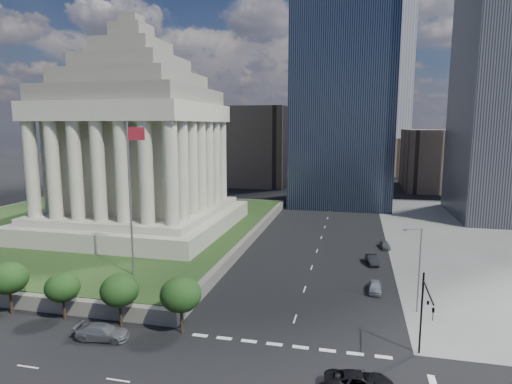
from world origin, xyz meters
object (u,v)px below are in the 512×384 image
(flagpole, at_px, (131,191))
(parked_sedan_far, at_px, (385,245))
(suv_grey, at_px, (103,332))
(parked_sedan_mid, at_px, (372,260))
(war_memorial, at_px, (136,125))
(street_lamp_north, at_px, (418,265))
(traffic_signal_ne, at_px, (425,309))
(pickup_truck, at_px, (359,382))
(parked_sedan_near, at_px, (375,287))

(flagpole, height_order, parked_sedan_far, flagpole)
(parked_sedan_far, bearing_deg, suv_grey, -133.48)
(parked_sedan_mid, bearing_deg, war_memorial, 162.89)
(flagpole, distance_m, street_lamp_north, 35.95)
(parked_sedan_mid, bearing_deg, traffic_signal_ne, -91.68)
(flagpole, xyz_separation_m, parked_sedan_far, (33.33, 27.22, -12.48))
(pickup_truck, xyz_separation_m, parked_sedan_mid, (2.06, 33.58, -0.08))
(war_memorial, xyz_separation_m, street_lamp_north, (47.33, -23.00, -15.74))
(parked_sedan_far, bearing_deg, parked_sedan_mid, -111.70)
(traffic_signal_ne, xyz_separation_m, parked_sedan_mid, (-3.50, 28.02, -4.55))
(parked_sedan_far, bearing_deg, street_lamp_north, -92.97)
(suv_grey, bearing_deg, flagpole, 8.37)
(street_lamp_north, bearing_deg, parked_sedan_mid, 104.51)
(traffic_signal_ne, bearing_deg, pickup_truck, -135.02)
(war_memorial, xyz_separation_m, parked_sedan_mid, (43.00, -6.28, -20.70))
(street_lamp_north, bearing_deg, suv_grey, -156.12)
(pickup_truck, relative_size, parked_sedan_mid, 1.33)
(parked_sedan_far, bearing_deg, flagpole, -147.72)
(parked_sedan_near, relative_size, parked_sedan_mid, 0.95)
(war_memorial, relative_size, parked_sedan_near, 9.56)
(pickup_truck, bearing_deg, parked_sedan_near, -12.62)
(parked_sedan_far, bearing_deg, parked_sedan_near, -103.73)
(street_lamp_north, height_order, parked_sedan_mid, street_lamp_north)
(street_lamp_north, xyz_separation_m, suv_grey, (-31.62, -14.00, -4.88))
(war_memorial, relative_size, street_lamp_north, 3.90)
(war_memorial, xyz_separation_m, parked_sedan_near, (43.00, -17.84, -20.70))
(parked_sedan_near, relative_size, parked_sedan_far, 1.10)
(pickup_truck, bearing_deg, suv_grey, 76.26)
(flagpole, xyz_separation_m, parked_sedan_near, (30.83, 6.16, -12.42))
(street_lamp_north, distance_m, parked_sedan_far, 26.76)
(war_memorial, height_order, flagpole, war_memorial)
(flagpole, bearing_deg, parked_sedan_far, 39.24)
(traffic_signal_ne, bearing_deg, flagpole, 163.29)
(traffic_signal_ne, xyz_separation_m, suv_grey, (-30.79, -2.70, -4.46))
(war_memorial, bearing_deg, suv_grey, -66.99)
(flagpole, xyz_separation_m, pickup_truck, (28.77, -15.86, -12.33))
(parked_sedan_near, bearing_deg, traffic_signal_ne, -76.61)
(flagpole, relative_size, suv_grey, 3.70)
(street_lamp_north, xyz_separation_m, parked_sedan_mid, (-4.33, 16.72, -4.96))
(parked_sedan_near, bearing_deg, parked_sedan_far, 84.63)
(traffic_signal_ne, relative_size, pickup_truck, 1.41)
(flagpole, height_order, suv_grey, flagpole)
(suv_grey, bearing_deg, traffic_signal_ne, -91.86)
(street_lamp_north, bearing_deg, war_memorial, 154.08)
(suv_grey, relative_size, parked_sedan_near, 1.33)
(parked_sedan_mid, bearing_deg, flagpole, -158.91)
(war_memorial, height_order, pickup_truck, war_memorial)
(parked_sedan_near, bearing_deg, street_lamp_north, -48.63)
(traffic_signal_ne, bearing_deg, street_lamp_north, 85.81)
(traffic_signal_ne, bearing_deg, parked_sedan_mid, 97.12)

